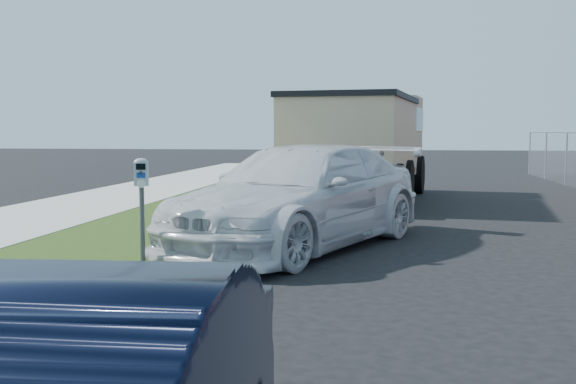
# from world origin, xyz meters

# --- Properties ---
(ground) EXTENTS (120.00, 120.00, 0.00)m
(ground) POSITION_xyz_m (0.00, 0.00, 0.00)
(ground) COLOR black
(ground) RESTS_ON ground
(streetside) EXTENTS (6.12, 50.00, 0.15)m
(streetside) POSITION_xyz_m (-5.57, 2.00, 0.07)
(streetside) COLOR #999991
(streetside) RESTS_ON ground
(parking_meter) EXTENTS (0.21, 0.17, 1.36)m
(parking_meter) POSITION_xyz_m (-3.17, 0.12, 1.11)
(parking_meter) COLOR #3F4247
(parking_meter) RESTS_ON ground
(white_wagon) EXTENTS (4.33, 5.99, 1.61)m
(white_wagon) POSITION_xyz_m (-1.39, 2.52, 0.81)
(white_wagon) COLOR silver
(white_wagon) RESTS_ON ground
(dump_truck) EXTENTS (3.77, 7.58, 2.85)m
(dump_truck) POSITION_xyz_m (-0.74, 10.18, 1.60)
(dump_truck) COLOR black
(dump_truck) RESTS_ON ground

